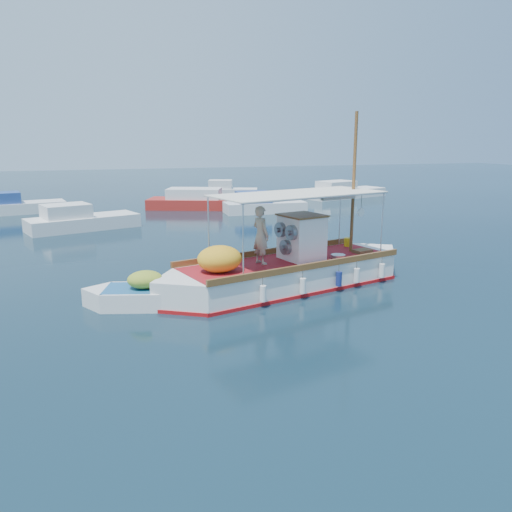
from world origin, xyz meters
name	(u,v)px	position (x,y,z in m)	size (l,w,h in m)	color
ground	(293,290)	(0.00, 0.00, 0.00)	(160.00, 160.00, 0.00)	black
fishing_caique	(288,271)	(-0.02, 0.52, 0.59)	(10.51, 4.76, 6.61)	white
dinghy	(165,297)	(-4.65, -0.22, 0.28)	(5.35, 2.63, 1.36)	white
bg_boat_nw	(80,222)	(-7.49, 15.71, 0.49)	(6.87, 4.29, 1.80)	silver
bg_boat_n	(210,202)	(2.14, 22.39, 0.49)	(10.60, 6.39, 1.80)	#A6221B
bg_boat_ne	(262,206)	(5.36, 18.99, 0.49)	(6.11, 2.49, 1.80)	silver
bg_boat_e	(344,192)	(15.84, 25.96, 0.49)	(8.68, 4.91, 1.80)	silver
bg_boat_far_w	(13,207)	(-12.28, 24.33, 0.49)	(7.11, 3.56, 1.80)	silver
bg_boat_far_n	(227,192)	(5.59, 29.92, 0.49)	(5.71, 3.61, 1.80)	silver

